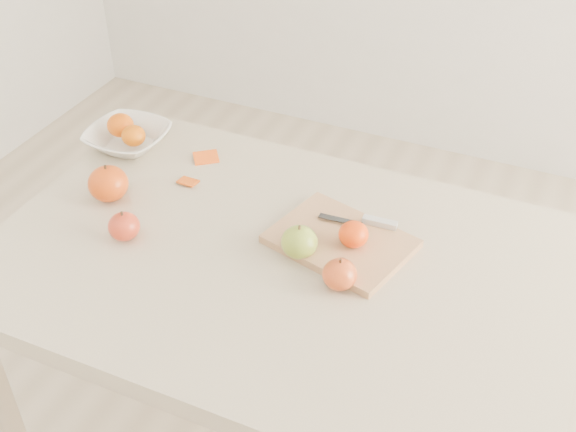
% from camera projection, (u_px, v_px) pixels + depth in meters
% --- Properties ---
extents(table, '(1.20, 0.80, 0.75)m').
position_uv_depth(table, '(279.00, 291.00, 1.55)').
color(table, beige).
rests_on(table, ground).
extents(cutting_board, '(0.32, 0.27, 0.02)m').
position_uv_depth(cutting_board, '(341.00, 241.00, 1.51)').
color(cutting_board, tan).
rests_on(cutting_board, table).
extents(board_tangerine, '(0.06, 0.06, 0.05)m').
position_uv_depth(board_tangerine, '(354.00, 234.00, 1.47)').
color(board_tangerine, '#DD3A07').
rests_on(board_tangerine, cutting_board).
extents(fruit_bowl, '(0.20, 0.20, 0.05)m').
position_uv_depth(fruit_bowl, '(128.00, 138.00, 1.81)').
color(fruit_bowl, white).
rests_on(fruit_bowl, table).
extents(bowl_tangerine_near, '(0.07, 0.07, 0.06)m').
position_uv_depth(bowl_tangerine_near, '(120.00, 125.00, 1.81)').
color(bowl_tangerine_near, '#D86807').
rests_on(bowl_tangerine_near, fruit_bowl).
extents(bowl_tangerine_far, '(0.06, 0.06, 0.05)m').
position_uv_depth(bowl_tangerine_far, '(133.00, 136.00, 1.78)').
color(bowl_tangerine_far, '#D85C07').
rests_on(bowl_tangerine_far, fruit_bowl).
extents(orange_peel_a, '(0.07, 0.07, 0.01)m').
position_uv_depth(orange_peel_a, '(206.00, 159.00, 1.78)').
color(orange_peel_a, '#E95310').
rests_on(orange_peel_a, table).
extents(orange_peel_b, '(0.05, 0.04, 0.01)m').
position_uv_depth(orange_peel_b, '(188.00, 182.00, 1.70)').
color(orange_peel_b, '#CD4E0E').
rests_on(orange_peel_b, table).
extents(paring_knife, '(0.17, 0.05, 0.01)m').
position_uv_depth(paring_knife, '(373.00, 222.00, 1.54)').
color(paring_knife, silver).
rests_on(paring_knife, cutting_board).
extents(apple_green, '(0.08, 0.08, 0.07)m').
position_uv_depth(apple_green, '(299.00, 242.00, 1.47)').
color(apple_green, olive).
rests_on(apple_green, table).
extents(apple_red_b, '(0.09, 0.09, 0.08)m').
position_uv_depth(apple_red_b, '(108.00, 184.00, 1.62)').
color(apple_red_b, '#A71501').
rests_on(apple_red_b, table).
extents(apple_red_d, '(0.07, 0.07, 0.06)m').
position_uv_depth(apple_red_d, '(124.00, 226.00, 1.52)').
color(apple_red_d, maroon).
rests_on(apple_red_d, table).
extents(apple_red_e, '(0.07, 0.07, 0.06)m').
position_uv_depth(apple_red_e, '(340.00, 274.00, 1.40)').
color(apple_red_e, '#A42412').
rests_on(apple_red_e, table).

